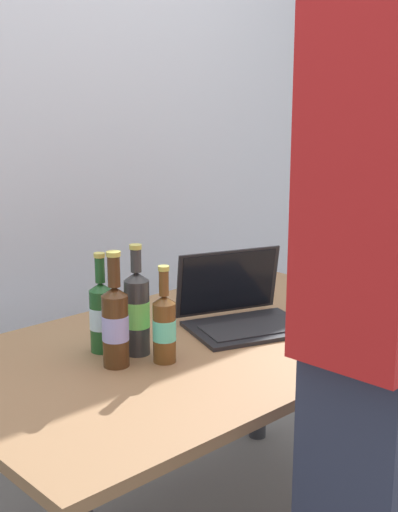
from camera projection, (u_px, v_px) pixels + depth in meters
desk at (201, 374)px, 2.02m from camera, size 1.49×0.88×0.71m
laptop at (241, 311)px, 2.11m from camera, size 0.42×0.39×0.22m
beer_bottle_green at (115, 323)px, 1.78m from camera, size 0.07×0.07×0.31m
beer_bottle_dark at (101, 315)px, 1.89m from camera, size 0.07×0.07×0.28m
beer_bottle_amber at (137, 311)px, 1.87m from camera, size 0.07×0.07×0.31m
beer_bottle_brown at (164, 326)px, 1.81m from camera, size 0.06×0.06×0.26m
person_figure at (394, 337)px, 1.36m from camera, size 0.43×0.31×1.82m
back_wall at (31, 120)px, 2.50m from camera, size 6.00×0.10×2.60m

